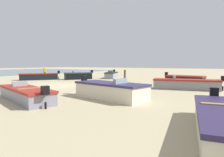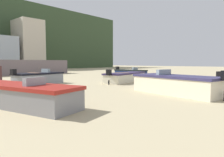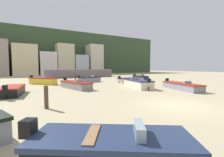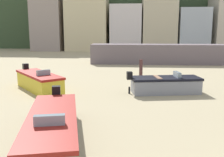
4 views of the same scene
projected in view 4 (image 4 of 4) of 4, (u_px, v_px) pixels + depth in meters
name	position (u px, v px, depth m)	size (l,w,h in m)	color
headland_hill	(136.00, 10.00, 60.42)	(90.00, 32.00, 15.70)	#384C2F
harbor_pier	(173.00, 54.00, 26.15)	(16.43, 2.40, 1.93)	slate
townhouse_far_left	(50.00, 20.00, 43.38)	(4.80, 6.16, 10.11)	#A19187
townhouse_left	(88.00, 22.00, 43.12)	(6.57, 6.38, 9.21)	beige
townhouse_centre_left	(126.00, 28.00, 42.50)	(4.90, 5.61, 7.24)	silver
townhouse_centre	(159.00, 19.00, 42.17)	(5.26, 6.23, 10.12)	beige
townhouse_centre_right	(192.00, 30.00, 41.72)	(4.66, 5.42, 6.69)	#AFBAC4
boat_yellow_2	(39.00, 81.00, 14.65)	(3.69, 4.07, 1.27)	gold
boat_grey_5	(52.00, 127.00, 7.93)	(2.55, 5.37, 1.14)	gray
boat_grey_10	(165.00, 85.00, 13.98)	(4.01, 1.94, 1.18)	gray
mooring_post_mid_beach	(141.00, 69.00, 18.19)	(0.24, 0.24, 1.33)	#492C2C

